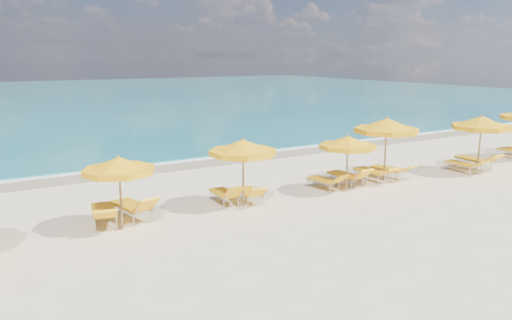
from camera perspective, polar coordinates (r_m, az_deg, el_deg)
ground_plane at (r=16.69m, az=2.65°, el=-4.95°), size 120.00×120.00×0.00m
ocean at (r=62.13m, az=-22.70°, el=6.53°), size 120.00×80.00×0.30m
wet_sand_band at (r=23.03m, az=-7.54°, el=-0.32°), size 120.00×2.60×0.01m
foam_line at (r=23.75m, az=-8.31°, el=0.03°), size 120.00×1.20×0.03m
whitecap_near at (r=30.82m, az=-25.15°, el=1.74°), size 14.00×0.36×0.05m
whitecap_far at (r=41.22m, az=-6.52°, el=5.09°), size 18.00×0.30×0.05m
umbrella_2 at (r=14.51m, az=-15.40°, el=-0.66°), size 2.14×2.14×2.10m
umbrella_3 at (r=16.00m, az=-1.50°, el=1.39°), size 2.87×2.87×2.25m
umbrella_4 at (r=18.07m, az=10.44°, el=1.93°), size 2.31×2.31×2.07m
umbrella_5 at (r=19.88m, az=14.71°, el=3.76°), size 2.89×2.89×2.53m
umbrella_6 at (r=22.64m, az=24.38°, el=3.85°), size 3.13×3.13×2.44m
lounger_2_left at (r=15.22m, az=-16.98°, el=-6.20°), size 1.04×2.12×0.82m
lounger_2_right at (r=15.49m, az=-13.96°, el=-5.70°), size 1.04×2.04×0.91m
lounger_3_left at (r=16.59m, az=-3.62°, el=-4.30°), size 0.67×1.71×0.80m
lounger_3_right at (r=16.75m, az=-0.73°, el=-4.14°), size 0.84×1.74×0.75m
lounger_4_left at (r=18.50m, az=7.80°, el=-2.71°), size 0.80×1.71×0.72m
lounger_4_right at (r=19.15m, az=10.26°, el=-2.20°), size 0.74×1.92×0.85m
lounger_5_left at (r=20.09m, az=13.11°, el=-1.70°), size 0.70×1.89×0.72m
lounger_5_right at (r=20.76m, az=14.96°, el=-1.37°), size 0.93×1.90×0.68m
lounger_6_left at (r=22.73m, az=22.49°, el=-0.76°), size 0.61×1.79×0.67m
lounger_6_right at (r=23.61m, az=23.67°, el=-0.33°), size 0.73×2.02×0.83m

